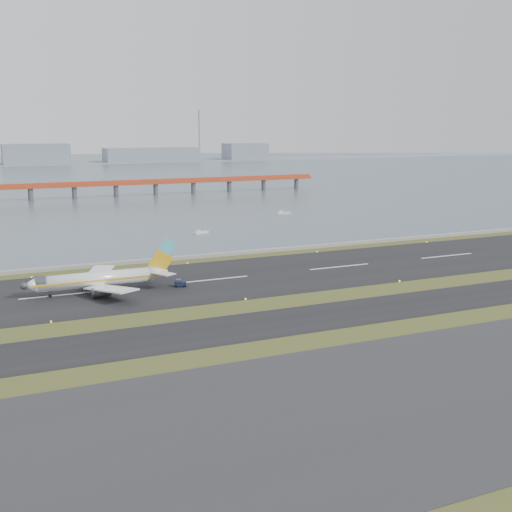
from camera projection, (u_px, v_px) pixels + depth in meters
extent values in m
plane|color=#354719|center=(258.00, 308.00, 147.54)|extent=(1000.00, 1000.00, 0.00)
cube|color=#2D2D30|center=(405.00, 399.00, 98.28)|extent=(1000.00, 50.00, 0.10)
cube|color=black|center=(281.00, 322.00, 136.79)|extent=(1000.00, 18.00, 0.10)
cube|color=black|center=(213.00, 280.00, 174.40)|extent=(1000.00, 45.00, 0.10)
cube|color=gray|center=(180.00, 258.00, 201.17)|extent=(1000.00, 2.50, 1.00)
cube|color=#4A5C6B|center=(43.00, 174.00, 559.45)|extent=(1400.00, 800.00, 1.30)
cube|color=#B33F1E|center=(116.00, 184.00, 377.88)|extent=(260.00, 5.00, 1.60)
cube|color=#B33F1E|center=(116.00, 182.00, 377.58)|extent=(260.00, 0.40, 1.40)
cylinder|color=#4C4C51|center=(116.00, 192.00, 378.77)|extent=(2.80, 2.80, 7.00)
cylinder|color=#4C4C51|center=(264.00, 186.00, 417.01)|extent=(2.80, 2.80, 7.00)
cube|color=gray|center=(27.00, 164.00, 702.72)|extent=(1400.00, 80.00, 1.00)
cube|color=gray|center=(36.00, 154.00, 704.51)|extent=(70.00, 35.00, 22.00)
cube|color=gray|center=(152.00, 155.00, 756.89)|extent=(110.00, 35.00, 16.00)
cube|color=gray|center=(245.00, 151.00, 804.28)|extent=(50.00, 35.00, 20.00)
cylinder|color=gray|center=(199.00, 135.00, 776.41)|extent=(1.80, 1.80, 60.00)
cylinder|color=white|center=(95.00, 279.00, 160.11)|extent=(28.00, 3.80, 3.80)
cone|color=white|center=(29.00, 286.00, 153.90)|extent=(3.20, 3.80, 3.80)
cone|color=white|center=(158.00, 272.00, 166.51)|extent=(5.00, 3.80, 3.80)
cube|color=gold|center=(97.00, 281.00, 158.40)|extent=(31.00, 0.06, 0.45)
cube|color=gold|center=(94.00, 278.00, 161.83)|extent=(31.00, 0.06, 0.45)
cube|color=white|center=(111.00, 289.00, 153.52)|extent=(11.31, 15.89, 1.66)
cube|color=white|center=(98.00, 274.00, 168.74)|extent=(11.31, 15.89, 1.66)
cylinder|color=#3B3C40|center=(102.00, 292.00, 155.32)|extent=(4.20, 2.10, 2.10)
cylinder|color=#3B3C40|center=(93.00, 281.00, 166.06)|extent=(4.20, 2.10, 2.10)
cube|color=gold|center=(161.00, 261.00, 166.25)|extent=(6.80, 0.35, 6.85)
cube|color=#4AC0D3|center=(168.00, 247.00, 166.27)|extent=(4.85, 0.37, 4.90)
cube|color=white|center=(163.00, 273.00, 163.12)|extent=(5.64, 6.80, 0.22)
cube|color=white|center=(155.00, 267.00, 169.93)|extent=(5.64, 6.80, 0.22)
cylinder|color=black|center=(50.00, 296.00, 156.34)|extent=(0.80, 0.28, 0.80)
cylinder|color=black|center=(104.00, 293.00, 158.79)|extent=(1.00, 0.38, 1.00)
cylinder|color=black|center=(100.00, 288.00, 163.81)|extent=(1.00, 0.38, 1.00)
cube|color=#121A33|center=(180.00, 284.00, 166.64)|extent=(3.56, 2.70, 1.18)
cube|color=#3B3C40|center=(179.00, 281.00, 166.45)|extent=(1.79, 1.85, 0.69)
cylinder|color=black|center=(176.00, 286.00, 165.89)|extent=(0.75, 0.50, 0.69)
cylinder|color=black|center=(176.00, 285.00, 167.43)|extent=(0.75, 0.50, 0.69)
cylinder|color=black|center=(184.00, 286.00, 166.08)|extent=(0.75, 0.50, 0.69)
cylinder|color=black|center=(185.00, 285.00, 167.62)|extent=(0.75, 0.50, 0.69)
cube|color=silver|center=(201.00, 233.00, 249.26)|extent=(6.82, 4.19, 0.84)
cube|color=silver|center=(198.00, 231.00, 248.16)|extent=(2.26, 2.04, 0.84)
cube|color=silver|center=(284.00, 213.00, 305.44)|extent=(7.15, 3.12, 0.89)
cube|color=silver|center=(281.00, 212.00, 304.88)|extent=(2.18, 1.84, 0.89)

